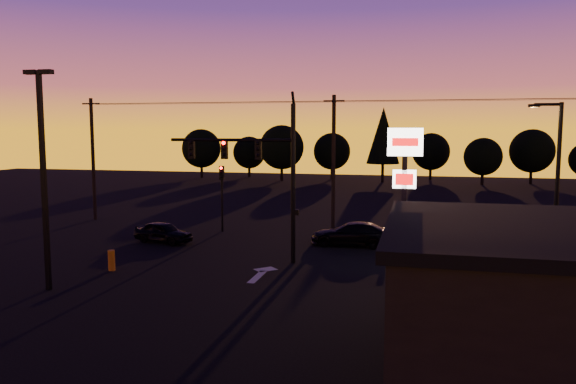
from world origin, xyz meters
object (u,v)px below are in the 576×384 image
object	(u,v)px
secondary_signal	(222,189)
car_left	(163,232)
pylon_sign	(405,172)
car_right	(352,234)
bollard	(112,260)
suv_parked	(441,294)
traffic_signal_mast	(262,165)
parking_lot_light	(43,165)
streetlight	(556,179)

from	to	relation	value
secondary_signal	car_left	bearing A→B (deg)	-117.59
pylon_sign	car_right	size ratio (longest dim) A/B	1.44
bollard	suv_parked	distance (m)	15.45
traffic_signal_mast	car_right	world-z (taller)	traffic_signal_mast
secondary_signal	car_right	distance (m)	9.47
traffic_signal_mast	car_right	distance (m)	7.65
parking_lot_light	car_right	size ratio (longest dim) A/B	1.94
pylon_sign	streetlight	distance (m)	8.00
traffic_signal_mast	bollard	distance (m)	8.63
pylon_sign	bollard	bearing A→B (deg)	-175.93
pylon_sign	suv_parked	xyz separation A→B (m)	(1.52, -3.93, -4.16)
parking_lot_light	bollard	world-z (taller)	parking_lot_light
parking_lot_light	car_left	distance (m)	11.28
traffic_signal_mast	streetlight	bearing A→B (deg)	6.14
traffic_signal_mast	secondary_signal	bearing A→B (deg)	123.19
car_left	traffic_signal_mast	bearing A→B (deg)	-100.81
car_right	pylon_sign	bearing A→B (deg)	22.69
streetlight	suv_parked	distance (m)	10.27
pylon_sign	suv_parked	world-z (taller)	pylon_sign
car_left	streetlight	bearing A→B (deg)	-80.81
streetlight	bollard	bearing A→B (deg)	-166.40
parking_lot_light	car_right	distance (m)	17.13
car_right	parking_lot_light	bearing A→B (deg)	-43.59
traffic_signal_mast	car_left	bearing A→B (deg)	155.19
car_right	secondary_signal	bearing A→B (deg)	-105.93
car_right	bollard	bearing A→B (deg)	-51.29
suv_parked	car_left	bearing A→B (deg)	146.28
car_right	traffic_signal_mast	bearing A→B (deg)	-38.60
streetlight	car_right	distance (m)	11.27
secondary_signal	bollard	world-z (taller)	secondary_signal
secondary_signal	streetlight	world-z (taller)	streetlight
car_left	suv_parked	size ratio (longest dim) A/B	0.67
parking_lot_light	streetlight	size ratio (longest dim) A/B	1.14
bollard	suv_parked	size ratio (longest dim) A/B	0.18
car_right	suv_parked	size ratio (longest dim) A/B	0.87
streetlight	traffic_signal_mast	bearing A→B (deg)	-173.86
streetlight	car_left	size ratio (longest dim) A/B	2.19
streetlight	bollard	xyz separation A→B (m)	(-20.55, -4.97, -3.93)
streetlight	car_left	bearing A→B (deg)	175.19
parking_lot_light	suv_parked	bearing A→B (deg)	2.04
secondary_signal	car_right	xyz separation A→B (m)	(8.86, -2.52, -2.18)
traffic_signal_mast	streetlight	world-z (taller)	traffic_signal_mast
traffic_signal_mast	suv_parked	world-z (taller)	traffic_signal_mast
car_left	pylon_sign	bearing A→B (deg)	-98.14
traffic_signal_mast	car_left	distance (m)	8.93
parking_lot_light	pylon_sign	distance (m)	15.19
traffic_signal_mast	suv_parked	distance (m)	11.53
parking_lot_light	bollard	xyz separation A→B (m)	(0.86, 3.53, -4.78)
bollard	car_right	size ratio (longest dim) A/B	0.21
secondary_signal	car_left	distance (m)	5.25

